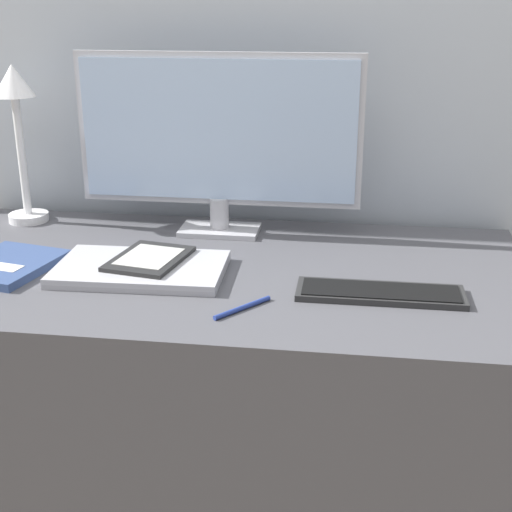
{
  "coord_description": "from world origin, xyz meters",
  "views": [
    {
      "loc": [
        0.28,
        -1.19,
        1.28
      ],
      "look_at": [
        0.1,
        0.09,
        0.8
      ],
      "focal_mm": 50.0,
      "sensor_mm": 36.0,
      "label": 1
    }
  ],
  "objects_px": {
    "keyboard": "(380,293)",
    "notebook": "(7,265)",
    "monitor": "(218,137)",
    "desk_lamp": "(17,116)",
    "laptop": "(141,269)",
    "ereader": "(149,258)",
    "pen": "(243,308)"
  },
  "relations": [
    {
      "from": "desk_lamp",
      "to": "monitor",
      "type": "bearing_deg",
      "value": -2.38
    },
    {
      "from": "monitor",
      "to": "ereader",
      "type": "relative_size",
      "value": 3.3
    },
    {
      "from": "notebook",
      "to": "pen",
      "type": "distance_m",
      "value": 0.53
    },
    {
      "from": "keyboard",
      "to": "ereader",
      "type": "height_order",
      "value": "ereader"
    },
    {
      "from": "ereader",
      "to": "notebook",
      "type": "xyz_separation_m",
      "value": [
        -0.3,
        -0.03,
        -0.02
      ]
    },
    {
      "from": "keyboard",
      "to": "notebook",
      "type": "xyz_separation_m",
      "value": [
        -0.76,
        0.03,
        0.0
      ]
    },
    {
      "from": "keyboard",
      "to": "ereader",
      "type": "relative_size",
      "value": 1.58
    },
    {
      "from": "ereader",
      "to": "monitor",
      "type": "bearing_deg",
      "value": 70.2
    },
    {
      "from": "laptop",
      "to": "notebook",
      "type": "xyz_separation_m",
      "value": [
        -0.28,
        -0.01,
        -0.0
      ]
    },
    {
      "from": "monitor",
      "to": "pen",
      "type": "height_order",
      "value": "monitor"
    },
    {
      "from": "keyboard",
      "to": "notebook",
      "type": "height_order",
      "value": "notebook"
    },
    {
      "from": "keyboard",
      "to": "laptop",
      "type": "distance_m",
      "value": 0.48
    },
    {
      "from": "monitor",
      "to": "desk_lamp",
      "type": "bearing_deg",
      "value": 177.62
    },
    {
      "from": "keyboard",
      "to": "laptop",
      "type": "xyz_separation_m",
      "value": [
        -0.48,
        0.05,
        0.0
      ]
    },
    {
      "from": "desk_lamp",
      "to": "pen",
      "type": "height_order",
      "value": "desk_lamp"
    },
    {
      "from": "ereader",
      "to": "pen",
      "type": "bearing_deg",
      "value": -37.19
    },
    {
      "from": "keyboard",
      "to": "laptop",
      "type": "height_order",
      "value": "laptop"
    },
    {
      "from": "ereader",
      "to": "notebook",
      "type": "bearing_deg",
      "value": -173.33
    },
    {
      "from": "desk_lamp",
      "to": "laptop",
      "type": "bearing_deg",
      "value": -38.99
    },
    {
      "from": "monitor",
      "to": "laptop",
      "type": "height_order",
      "value": "monitor"
    },
    {
      "from": "keyboard",
      "to": "laptop",
      "type": "relative_size",
      "value": 0.91
    },
    {
      "from": "desk_lamp",
      "to": "pen",
      "type": "xyz_separation_m",
      "value": [
        0.62,
        -0.46,
        -0.26
      ]
    },
    {
      "from": "monitor",
      "to": "notebook",
      "type": "xyz_separation_m",
      "value": [
        -0.39,
        -0.3,
        -0.22
      ]
    },
    {
      "from": "monitor",
      "to": "pen",
      "type": "relative_size",
      "value": 6.14
    },
    {
      "from": "pen",
      "to": "desk_lamp",
      "type": "bearing_deg",
      "value": 143.52
    },
    {
      "from": "keyboard",
      "to": "pen",
      "type": "bearing_deg",
      "value": -158.37
    },
    {
      "from": "laptop",
      "to": "keyboard",
      "type": "bearing_deg",
      "value": -5.61
    },
    {
      "from": "ereader",
      "to": "desk_lamp",
      "type": "height_order",
      "value": "desk_lamp"
    },
    {
      "from": "monitor",
      "to": "keyboard",
      "type": "distance_m",
      "value": 0.55
    },
    {
      "from": "desk_lamp",
      "to": "ereader",
      "type": "bearing_deg",
      "value": -36.08
    },
    {
      "from": "laptop",
      "to": "notebook",
      "type": "relative_size",
      "value": 1.42
    },
    {
      "from": "ereader",
      "to": "pen",
      "type": "relative_size",
      "value": 1.86
    }
  ]
}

